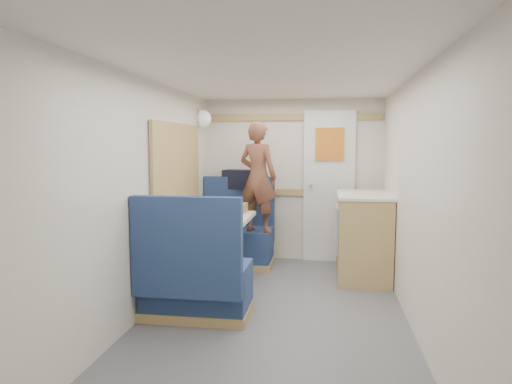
% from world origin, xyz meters
% --- Properties ---
extents(floor, '(4.50, 4.50, 0.00)m').
position_xyz_m(floor, '(0.00, 0.00, 0.00)').
color(floor, '#515156').
rests_on(floor, ground).
extents(ceiling, '(4.50, 4.50, 0.00)m').
position_xyz_m(ceiling, '(0.00, 0.00, 2.00)').
color(ceiling, silver).
rests_on(ceiling, wall_back).
extents(wall_back, '(2.20, 0.02, 2.00)m').
position_xyz_m(wall_back, '(0.00, 2.25, 1.00)').
color(wall_back, silver).
rests_on(wall_back, floor).
extents(wall_left, '(0.02, 4.50, 2.00)m').
position_xyz_m(wall_left, '(-1.10, 0.00, 1.00)').
color(wall_left, silver).
rests_on(wall_left, floor).
extents(wall_right, '(0.02, 4.50, 2.00)m').
position_xyz_m(wall_right, '(1.10, 0.00, 1.00)').
color(wall_right, silver).
rests_on(wall_right, floor).
extents(oak_trim_low, '(2.15, 0.02, 0.08)m').
position_xyz_m(oak_trim_low, '(0.00, 2.23, 0.85)').
color(oak_trim_low, '#A28349').
rests_on(oak_trim_low, wall_back).
extents(oak_trim_high, '(2.15, 0.02, 0.08)m').
position_xyz_m(oak_trim_high, '(0.00, 2.23, 1.78)').
color(oak_trim_high, '#A28349').
rests_on(oak_trim_high, wall_back).
extents(side_window, '(0.04, 1.30, 0.72)m').
position_xyz_m(side_window, '(-1.08, 1.00, 1.25)').
color(side_window, '#B6BDA1').
rests_on(side_window, wall_left).
extents(rear_door, '(0.62, 0.12, 1.86)m').
position_xyz_m(rear_door, '(0.45, 2.22, 0.97)').
color(rear_door, white).
rests_on(rear_door, wall_back).
extents(dinette_table, '(0.62, 0.92, 0.72)m').
position_xyz_m(dinette_table, '(-0.65, 1.00, 0.57)').
color(dinette_table, white).
rests_on(dinette_table, floor).
extents(bench_far, '(0.90, 0.59, 1.05)m').
position_xyz_m(bench_far, '(-0.65, 1.86, 0.30)').
color(bench_far, navy).
rests_on(bench_far, floor).
extents(bench_near, '(0.90, 0.59, 1.05)m').
position_xyz_m(bench_near, '(-0.65, 0.14, 0.30)').
color(bench_near, navy).
rests_on(bench_near, floor).
extents(ledge, '(0.90, 0.14, 0.04)m').
position_xyz_m(ledge, '(-0.65, 2.12, 0.88)').
color(ledge, '#A28349').
rests_on(ledge, bench_far).
extents(dome_light, '(0.20, 0.20, 0.20)m').
position_xyz_m(dome_light, '(-1.04, 1.85, 1.75)').
color(dome_light, white).
rests_on(dome_light, wall_left).
extents(galley_counter, '(0.57, 0.92, 0.92)m').
position_xyz_m(galley_counter, '(0.82, 1.55, 0.47)').
color(galley_counter, '#A28349').
rests_on(galley_counter, floor).
extents(person, '(0.53, 0.44, 1.25)m').
position_xyz_m(person, '(-0.35, 1.69, 1.08)').
color(person, brown).
rests_on(person, bench_far).
extents(duffel_bag, '(0.51, 0.30, 0.23)m').
position_xyz_m(duffel_bag, '(-0.60, 2.12, 1.02)').
color(duffel_bag, black).
rests_on(duffel_bag, ledge).
extents(tray, '(0.32, 0.39, 0.02)m').
position_xyz_m(tray, '(-0.60, 0.74, 0.73)').
color(tray, silver).
rests_on(tray, dinette_table).
extents(orange_fruit, '(0.08, 0.08, 0.08)m').
position_xyz_m(orange_fruit, '(-0.46, 0.87, 0.78)').
color(orange_fruit, '#F45E0A').
rests_on(orange_fruit, tray).
extents(cheese_block, '(0.11, 0.08, 0.03)m').
position_xyz_m(cheese_block, '(-0.50, 0.81, 0.76)').
color(cheese_block, '#EED189').
rests_on(cheese_block, tray).
extents(wine_glass, '(0.08, 0.08, 0.17)m').
position_xyz_m(wine_glass, '(-0.78, 1.06, 0.84)').
color(wine_glass, white).
rests_on(wine_glass, dinette_table).
extents(tumbler_left, '(0.07, 0.07, 0.11)m').
position_xyz_m(tumbler_left, '(-0.76, 0.62, 0.78)').
color(tumbler_left, white).
rests_on(tumbler_left, dinette_table).
extents(tumbler_mid, '(0.06, 0.06, 0.10)m').
position_xyz_m(tumbler_mid, '(-0.75, 1.19, 0.77)').
color(tumbler_mid, white).
rests_on(tumbler_mid, dinette_table).
extents(tumbler_right, '(0.06, 0.06, 0.10)m').
position_xyz_m(tumbler_right, '(-0.62, 1.09, 0.77)').
color(tumbler_right, white).
rests_on(tumbler_right, dinette_table).
extents(beer_glass, '(0.06, 0.06, 0.09)m').
position_xyz_m(beer_glass, '(-0.43, 0.97, 0.77)').
color(beer_glass, '#904A15').
rests_on(beer_glass, dinette_table).
extents(pepper_grinder, '(0.03, 0.03, 0.09)m').
position_xyz_m(pepper_grinder, '(-0.58, 0.93, 0.76)').
color(pepper_grinder, black).
rests_on(pepper_grinder, dinette_table).
extents(salt_grinder, '(0.04, 0.04, 0.09)m').
position_xyz_m(salt_grinder, '(-0.68, 0.88, 0.77)').
color(salt_grinder, silver).
rests_on(salt_grinder, dinette_table).
extents(bread_loaf, '(0.12, 0.23, 0.09)m').
position_xyz_m(bread_loaf, '(-0.49, 1.35, 0.77)').
color(bread_loaf, brown).
rests_on(bread_loaf, dinette_table).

